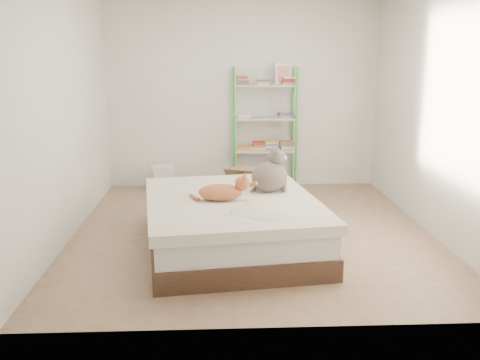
{
  "coord_description": "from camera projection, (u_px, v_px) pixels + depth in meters",
  "views": [
    {
      "loc": [
        -0.39,
        -5.49,
        1.87
      ],
      "look_at": [
        -0.14,
        -0.21,
        0.62
      ],
      "focal_mm": 40.0,
      "sensor_mm": 36.0,
      "label": 1
    }
  ],
  "objects": [
    {
      "name": "grey_cat",
      "position": [
        269.0,
        170.0,
        5.35
      ],
      "size": [
        0.45,
        0.4,
        0.45
      ],
      "primitive_type": null,
      "rotation": [
        0.0,
        0.0,
        1.79
      ],
      "color": "gray",
      "rests_on": "bed"
    },
    {
      "name": "white_bin",
      "position": [
        163.0,
        179.0,
        7.37
      ],
      "size": [
        0.37,
        0.34,
        0.37
      ],
      "rotation": [
        0.0,
        0.0,
        0.19
      ],
      "color": "silver",
      "rests_on": "ground"
    },
    {
      "name": "shelf_unit",
      "position": [
        265.0,
        128.0,
        7.43
      ],
      "size": [
        0.88,
        0.36,
        1.74
      ],
      "color": "green",
      "rests_on": "ground"
    },
    {
      "name": "cardboard_box",
      "position": [
        251.0,
        184.0,
        7.05
      ],
      "size": [
        0.68,
        0.7,
        0.45
      ],
      "rotation": [
        0.0,
        0.0,
        -0.37
      ],
      "color": "tan",
      "rests_on": "ground"
    },
    {
      "name": "room",
      "position": [
        253.0,
        111.0,
        5.49
      ],
      "size": [
        3.81,
        4.21,
        2.61
      ],
      "color": "tan",
      "rests_on": "ground"
    },
    {
      "name": "orange_cat",
      "position": [
        220.0,
        190.0,
        5.06
      ],
      "size": [
        0.51,
        0.29,
        0.2
      ],
      "primitive_type": null,
      "rotation": [
        0.0,
        0.0,
        -0.04
      ],
      "color": "#DA7A48",
      "rests_on": "bed"
    },
    {
      "name": "bed",
      "position": [
        231.0,
        223.0,
        5.22
      ],
      "size": [
        1.86,
        2.2,
        0.51
      ],
      "rotation": [
        0.0,
        0.0,
        0.13
      ],
      "color": "#4C3828",
      "rests_on": "ground"
    }
  ]
}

